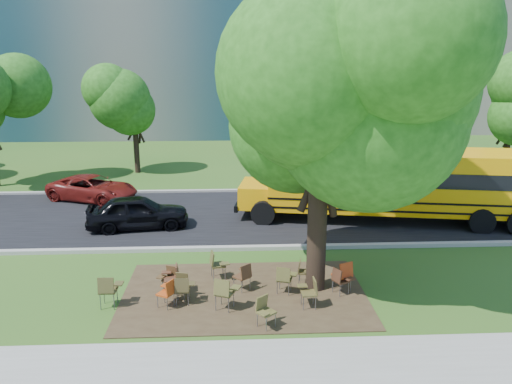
{
  "coord_description": "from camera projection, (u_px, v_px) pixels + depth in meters",
  "views": [
    {
      "loc": [
        0.69,
        -13.73,
        6.59
      ],
      "look_at": [
        1.56,
        3.88,
        1.91
      ],
      "focal_mm": 35.0,
      "sensor_mm": 36.0,
      "label": 1
    }
  ],
  "objects": [
    {
      "name": "chair_10",
      "position": [
        217.0,
        263.0,
        15.3
      ],
      "size": [
        0.64,
        0.62,
        0.91
      ],
      "rotation": [
        0.0,
        0.0,
        -1.36
      ],
      "color": "#4D4821",
      "rests_on": "ground"
    },
    {
      "name": "school_bus",
      "position": [
        400.0,
        181.0,
        20.64
      ],
      "size": [
        12.5,
        4.64,
        3.0
      ],
      "rotation": [
        0.0,
        0.0,
        -0.17
      ],
      "color": "orange",
      "rests_on": "ground"
    },
    {
      "name": "black_car",
      "position": [
        138.0,
        212.0,
        19.97
      ],
      "size": [
        4.18,
        2.15,
        1.36
      ],
      "primitive_type": "imported",
      "rotation": [
        0.0,
        0.0,
        1.71
      ],
      "color": "black",
      "rests_on": "ground"
    },
    {
      "name": "chair_9",
      "position": [
        170.0,
        276.0,
        14.53
      ],
      "size": [
        0.63,
        0.49,
        0.78
      ],
      "rotation": [
        0.0,
        0.0,
        2.75
      ],
      "color": "#49321A",
      "rests_on": "ground"
    },
    {
      "name": "chair_7",
      "position": [
        340.0,
        279.0,
        14.31
      ],
      "size": [
        0.66,
        0.55,
        0.82
      ],
      "rotation": [
        0.0,
        0.0,
        -1.09
      ],
      "color": "#3F2416",
      "rests_on": "ground"
    },
    {
      "name": "kerb_near",
      "position": [
        214.0,
        249.0,
        17.79
      ],
      "size": [
        80.0,
        0.25,
        0.14
      ],
      "primitive_type": "cube",
      "color": "gray",
      "rests_on": "ground"
    },
    {
      "name": "chair_1",
      "position": [
        183.0,
        288.0,
        13.72
      ],
      "size": [
        0.55,
        0.49,
        0.84
      ],
      "rotation": [
        0.0,
        0.0,
        -0.02
      ],
      "color": "#42381C",
      "rests_on": "ground"
    },
    {
      "name": "chair_12",
      "position": [
        303.0,
        270.0,
        14.99
      ],
      "size": [
        0.45,
        0.57,
        0.77
      ],
      "rotation": [
        0.0,
        0.0,
        4.5
      ],
      "color": "#453C1E",
      "rests_on": "ground"
    },
    {
      "name": "chair_11",
      "position": [
        244.0,
        274.0,
        14.56
      ],
      "size": [
        0.58,
        0.73,
        0.86
      ],
      "rotation": [
        0.0,
        0.0,
        0.73
      ],
      "color": "#4B2E1A",
      "rests_on": "ground"
    },
    {
      "name": "kerb_far",
      "position": [
        219.0,
        191.0,
        25.61
      ],
      "size": [
        80.0,
        0.25,
        0.14
      ],
      "primitive_type": "cube",
      "color": "gray",
      "rests_on": "ground"
    },
    {
      "name": "chair_0",
      "position": [
        108.0,
        288.0,
        13.56
      ],
      "size": [
        0.62,
        0.55,
        0.94
      ],
      "rotation": [
        0.0,
        0.0,
        -0.02
      ],
      "color": "#433E1D",
      "rests_on": "ground"
    },
    {
      "name": "chair_2",
      "position": [
        167.0,
        291.0,
        13.57
      ],
      "size": [
        0.54,
        0.68,
        0.81
      ],
      "rotation": [
        0.0,
        0.0,
        1.06
      ],
      "color": "#A53E11",
      "rests_on": "ground"
    },
    {
      "name": "chair_4",
      "position": [
        225.0,
        291.0,
        13.38
      ],
      "size": [
        0.77,
        0.6,
        0.96
      ],
      "rotation": [
        0.0,
        0.0,
        -0.39
      ],
      "color": "brown",
      "rests_on": "ground"
    },
    {
      "name": "main_tree",
      "position": [
        321.0,
        105.0,
        13.47
      ],
      "size": [
        7.2,
        7.2,
        9.02
      ],
      "color": "black",
      "rests_on": "ground"
    },
    {
      "name": "chair_8",
      "position": [
        173.0,
        276.0,
        14.38
      ],
      "size": [
        0.57,
        0.59,
        0.89
      ],
      "rotation": [
        0.0,
        0.0,
        1.65
      ],
      "color": "#482919",
      "rests_on": "ground"
    },
    {
      "name": "bg_tree_2",
      "position": [
        134.0,
        102.0,
        29.04
      ],
      "size": [
        4.8,
        4.8,
        6.62
      ],
      "color": "black",
      "rests_on": "ground"
    },
    {
      "name": "dirt_patch",
      "position": [
        244.0,
        294.0,
        14.47
      ],
      "size": [
        7.0,
        4.5,
        0.03
      ],
      "primitive_type": "cube",
      "color": "#382819",
      "rests_on": "ground"
    },
    {
      "name": "ground",
      "position": [
        210.0,
        287.0,
        14.91
      ],
      "size": [
        160.0,
        160.0,
        0.0
      ],
      "primitive_type": "plane",
      "color": "#285219",
      "rests_on": "ground"
    },
    {
      "name": "asphalt_road",
      "position": [
        217.0,
        216.0,
        21.66
      ],
      "size": [
        80.0,
        8.0,
        0.04
      ],
      "primitive_type": "cube",
      "color": "black",
      "rests_on": "ground"
    },
    {
      "name": "bg_tree_3",
      "position": [
        363.0,
        89.0,
        27.51
      ],
      "size": [
        5.6,
        5.6,
        7.84
      ],
      "color": "black",
      "rests_on": "ground"
    },
    {
      "name": "building_main",
      "position": [
        137.0,
        11.0,
        46.46
      ],
      "size": [
        38.0,
        16.0,
        22.0
      ],
      "primitive_type": "cube",
      "color": "slate",
      "rests_on": "ground"
    },
    {
      "name": "chair_6",
      "position": [
        310.0,
        290.0,
        13.57
      ],
      "size": [
        0.52,
        0.56,
        0.85
      ],
      "rotation": [
        0.0,
        0.0,
        1.61
      ],
      "color": "#4E4622",
      "rests_on": "ground"
    },
    {
      "name": "chair_3",
      "position": [
        180.0,
        284.0,
        14.06
      ],
      "size": [
        0.58,
        0.45,
        0.77
      ],
      "rotation": [
        0.0,
        0.0,
        2.9
      ],
      "color": "#483D1F",
      "rests_on": "ground"
    },
    {
      "name": "chair_5",
      "position": [
        264.0,
        309.0,
        12.56
      ],
      "size": [
        0.56,
        0.71,
        0.83
      ],
      "rotation": [
        0.0,
        0.0,
        3.84
      ],
      "color": "brown",
      "rests_on": "ground"
    },
    {
      "name": "chair_13",
      "position": [
        344.0,
        273.0,
        14.5
      ],
      "size": [
        0.65,
        0.76,
        0.96
      ],
      "rotation": [
        0.0,
        0.0,
        0.43
      ],
      "color": "#A33311",
      "rests_on": "ground"
    },
    {
      "name": "chair_14",
      "position": [
        285.0,
        277.0,
        14.35
      ],
      "size": [
        0.68,
        0.53,
        0.87
      ],
      "rotation": [
        0.0,
        0.0,
        5.98
      ],
      "color": "#4F4B22",
      "rests_on": "ground"
    },
    {
      "name": "bg_car_red",
      "position": [
        93.0,
        188.0,
        23.99
      ],
      "size": [
        4.79,
        3.49,
        1.21
      ],
      "primitive_type": "imported",
      "rotation": [
        0.0,
        0.0,
        1.19
      ],
      "color": "#5E1310",
      "rests_on": "ground"
    }
  ]
}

